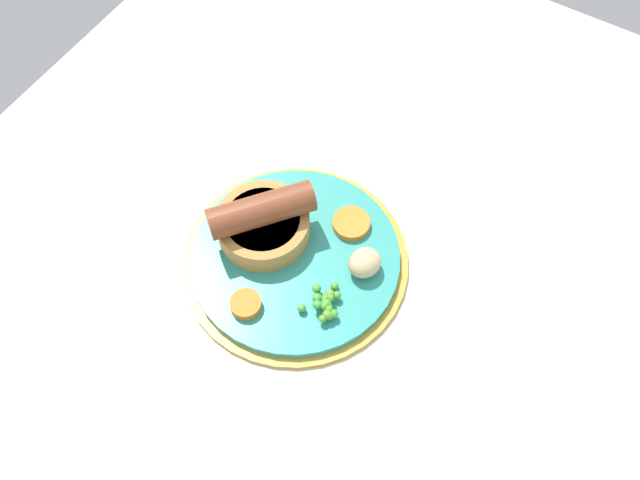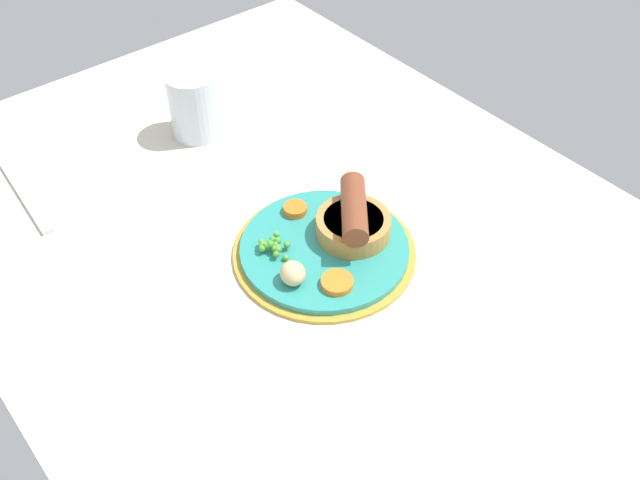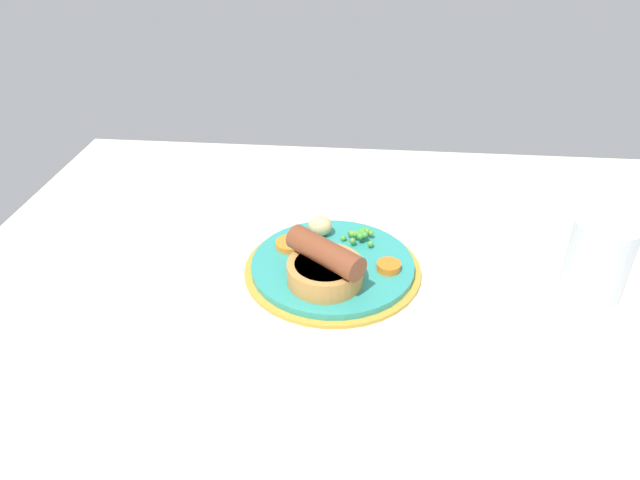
% 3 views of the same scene
% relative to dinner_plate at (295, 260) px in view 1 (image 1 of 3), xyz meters
% --- Properties ---
extents(dining_table, '(1.10, 0.80, 0.03)m').
position_rel_dinner_plate_xyz_m(dining_table, '(-0.05, -0.00, -0.02)').
color(dining_table, beige).
rests_on(dining_table, ground).
extents(dinner_plate, '(0.23, 0.23, 0.01)m').
position_rel_dinner_plate_xyz_m(dinner_plate, '(0.00, 0.00, 0.00)').
color(dinner_plate, '#B79333').
rests_on(dinner_plate, dining_table).
extents(sausage_pudding, '(0.10, 0.09, 0.06)m').
position_rel_dinner_plate_xyz_m(sausage_pudding, '(0.01, 0.04, 0.03)').
color(sausage_pudding, '#BC8442').
rests_on(sausage_pudding, dinner_plate).
extents(pea_pile, '(0.05, 0.04, 0.02)m').
position_rel_dinner_plate_xyz_m(pea_pile, '(-0.03, -0.06, 0.02)').
color(pea_pile, '#4DA42B').
rests_on(pea_pile, dinner_plate).
extents(potato_chunk_0, '(0.04, 0.04, 0.03)m').
position_rel_dinner_plate_xyz_m(potato_chunk_0, '(0.02, -0.07, 0.02)').
color(potato_chunk_0, '#CCB77F').
rests_on(potato_chunk_0, dinner_plate).
extents(carrot_slice_0, '(0.03, 0.03, 0.01)m').
position_rel_dinner_plate_xyz_m(carrot_slice_0, '(-0.07, 0.01, 0.01)').
color(carrot_slice_0, orange).
rests_on(carrot_slice_0, dinner_plate).
extents(carrot_slice_1, '(0.05, 0.05, 0.01)m').
position_rel_dinner_plate_xyz_m(carrot_slice_1, '(0.06, -0.03, 0.01)').
color(carrot_slice_1, orange).
rests_on(carrot_slice_1, dinner_plate).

